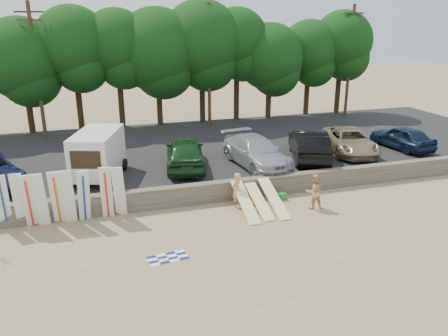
{
  "coord_description": "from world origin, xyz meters",
  "views": [
    {
      "loc": [
        -6.67,
        -16.22,
        8.58
      ],
      "look_at": [
        -0.8,
        3.0,
        1.69
      ],
      "focal_mm": 35.0,
      "sensor_mm": 36.0,
      "label": 1
    }
  ],
  "objects": [
    {
      "name": "seawall",
      "position": [
        0.0,
        3.0,
        0.5
      ],
      "size": [
        44.0,
        0.5,
        1.0
      ],
      "primitive_type": "cube",
      "color": "#6B6356",
      "rests_on": "ground"
    },
    {
      "name": "surfboard_upright_6",
      "position": [
        -7.38,
        2.39,
        1.26
      ],
      "size": [
        0.62,
        0.8,
        2.53
      ],
      "primitive_type": "cube",
      "rotation": [
        0.26,
        0.0,
        0.17
      ],
      "color": "white",
      "rests_on": "ground"
    },
    {
      "name": "treeline",
      "position": [
        -0.91,
        17.53,
        6.53
      ],
      "size": [
        33.65,
        6.34,
        9.37
      ],
      "color": "#382616",
      "rests_on": "parking_lot"
    },
    {
      "name": "car_2",
      "position": [
        1.9,
        5.67,
        1.5
      ],
      "size": [
        2.93,
        5.75,
        1.6
      ],
      "primitive_type": "imported",
      "rotation": [
        0.0,
        0.0,
        0.13
      ],
      "color": "#A1A1A6",
      "rests_on": "parking_lot"
    },
    {
      "name": "box_trailer",
      "position": [
        -6.61,
        6.19,
        2.07
      ],
      "size": [
        3.07,
        4.25,
        2.45
      ],
      "rotation": [
        0.0,
        0.0,
        -0.31
      ],
      "color": "beige",
      "rests_on": "parking_lot"
    },
    {
      "name": "surfboard_upright_4",
      "position": [
        -8.5,
        2.5,
        1.27
      ],
      "size": [
        0.52,
        0.65,
        2.55
      ],
      "primitive_type": "cube",
      "rotation": [
        0.22,
        0.0,
        -0.04
      ],
      "color": "white",
      "rests_on": "ground"
    },
    {
      "name": "car_4",
      "position": [
        8.36,
        6.4,
        1.43
      ],
      "size": [
        3.59,
        5.65,
        1.45
      ],
      "primitive_type": "imported",
      "rotation": [
        0.0,
        0.0,
        -0.24
      ],
      "color": "#887857",
      "rests_on": "parking_lot"
    },
    {
      "name": "cooler",
      "position": [
        2.0,
        2.22,
        0.16
      ],
      "size": [
        0.45,
        0.4,
        0.32
      ],
      "primitive_type": "cube",
      "rotation": [
        0.0,
        0.0,
        0.31
      ],
      "color": "#23832A",
      "rests_on": "ground"
    },
    {
      "name": "surfboard_upright_2",
      "position": [
        -9.61,
        2.47,
        1.27
      ],
      "size": [
        0.53,
        0.72,
        2.53
      ],
      "primitive_type": "cube",
      "rotation": [
        0.25,
        0.0,
        0.04
      ],
      "color": "white",
      "rests_on": "ground"
    },
    {
      "name": "surfboard_upright_5",
      "position": [
        -8.03,
        2.43,
        1.28
      ],
      "size": [
        0.51,
        0.56,
        2.56
      ],
      "primitive_type": "cube",
      "rotation": [
        0.19,
        0.0,
        -0.03
      ],
      "color": "white",
      "rests_on": "ground"
    },
    {
      "name": "utility_poles",
      "position": [
        2.0,
        16.0,
        5.43
      ],
      "size": [
        25.8,
        0.26,
        9.0
      ],
      "color": "#473321",
      "rests_on": "parking_lot"
    },
    {
      "name": "car_3",
      "position": [
        5.32,
        5.97,
        1.59
      ],
      "size": [
        3.57,
        5.7,
        1.77
      ],
      "primitive_type": "imported",
      "rotation": [
        0.0,
        0.0,
        2.8
      ],
      "color": "black",
      "rests_on": "parking_lot"
    },
    {
      "name": "surfboard_upright_8",
      "position": [
        -5.87,
        2.43,
        1.26
      ],
      "size": [
        0.62,
        0.82,
        2.52
      ],
      "primitive_type": "cube",
      "rotation": [
        0.27,
        0.0,
        -0.17
      ],
      "color": "white",
      "rests_on": "ground"
    },
    {
      "name": "surfboard_low_2",
      "position": [
        1.16,
        1.36,
        0.52
      ],
      "size": [
        0.56,
        2.86,
        1.05
      ],
      "primitive_type": "cube",
      "rotation": [
        0.33,
        0.0,
        0.0
      ],
      "color": "#FBF29E",
      "rests_on": "ground"
    },
    {
      "name": "surfboard_upright_7",
      "position": [
        -6.42,
        2.46,
        1.28
      ],
      "size": [
        0.53,
        0.63,
        2.55
      ],
      "primitive_type": "cube",
      "rotation": [
        0.21,
        0.0,
        -0.05
      ],
      "color": "white",
      "rests_on": "ground"
    },
    {
      "name": "surfboard_upright_3",
      "position": [
        -9.15,
        2.41,
        1.28
      ],
      "size": [
        0.55,
        0.65,
        2.55
      ],
      "primitive_type": "cube",
      "rotation": [
        0.21,
        0.0,
        -0.09
      ],
      "color": "white",
      "rests_on": "ground"
    },
    {
      "name": "car_1",
      "position": [
        -1.99,
        6.47,
        1.57
      ],
      "size": [
        2.93,
        5.38,
        1.74
      ],
      "primitive_type": "imported",
      "rotation": [
        0.0,
        0.0,
        2.96
      ],
      "color": "#153A19",
      "rests_on": "parking_lot"
    },
    {
      "name": "beachgoer_a",
      "position": [
        -0.46,
        2.09,
        0.85
      ],
      "size": [
        0.74,
        0.71,
        1.71
      ],
      "primitive_type": "imported",
      "rotation": [
        0.0,
        0.0,
        3.82
      ],
      "color": "tan",
      "rests_on": "ground"
    },
    {
      "name": "surfboard_upright_1",
      "position": [
        -9.99,
        2.62,
        1.28
      ],
      "size": [
        0.52,
        0.57,
        2.56
      ],
      "primitive_type": "cube",
      "rotation": [
        0.19,
        0.0,
        0.04
      ],
      "color": "white",
      "rests_on": "ground"
    },
    {
      "name": "surfboard_low_1",
      "position": [
        0.44,
        1.49,
        0.47
      ],
      "size": [
        0.56,
        2.89,
        0.95
      ],
      "primitive_type": "cube",
      "rotation": [
        0.3,
        0.0,
        0.0
      ],
      "color": "#FBF29E",
      "rests_on": "ground"
    },
    {
      "name": "ground",
      "position": [
        0.0,
        0.0,
        0.0
      ],
      "size": [
        120.0,
        120.0,
        0.0
      ],
      "primitive_type": "plane",
      "color": "tan",
      "rests_on": "ground"
    },
    {
      "name": "car_5",
      "position": [
        12.02,
        6.17,
        1.44
      ],
      "size": [
        2.37,
        4.57,
        1.49
      ],
      "primitive_type": "imported",
      "rotation": [
        0.0,
        0.0,
        3.29
      ],
      "color": "#0E1C33",
      "rests_on": "parking_lot"
    },
    {
      "name": "surfboard_upright_0",
      "position": [
        -10.63,
        2.61,
        1.28
      ],
      "size": [
        0.57,
        0.66,
        2.55
      ],
      "primitive_type": "cube",
      "rotation": [
        0.21,
        0.0,
        0.13
      ],
      "color": "white",
      "rests_on": "ground"
    },
    {
      "name": "gear_bag",
      "position": [
        0.42,
        1.96,
        0.11
      ],
      "size": [
        0.34,
        0.3,
        0.22
      ],
      "primitive_type": "cube",
      "rotation": [
        0.0,
        0.0,
        0.19
      ],
      "color": "orange",
      "rests_on": "ground"
    },
    {
      "name": "beach_towel",
      "position": [
        -4.47,
        -1.72,
        0.01
      ],
      "size": [
        1.65,
        1.65,
        0.0
      ],
      "primitive_type": "plane",
      "rotation": [
        0.0,
        0.0,
        0.11
      ],
      "color": "white",
      "rests_on": "ground"
    },
    {
      "name": "surfboard_low_0",
      "position": [
        -0.29,
        1.31,
        0.55
      ],
      "size": [
        0.56,
        2.84,
        1.09
      ],
      "primitive_type": "cube",
      "rotation": [
        0.35,
        0.0,
        0.0
      ],
      "color": "#FBF29E",
      "rests_on": "ground"
    },
    {
      "name": "parking_lot",
      "position": [
        0.0,
        10.5,
        0.35
      ],
      "size": [
        44.0,
        14.5,
        0.7
      ],
      "primitive_type": "cube",
      "color": "#282828",
      "rests_on": "ground"
    },
    {
      "name": "beachgoer_b",
      "position": [
        2.98,
        0.82,
        0.86
      ],
      "size": [
        0.84,
        0.66,
        1.71
      ],
      "primitive_type": "imported",
      "rotation": [
        0.0,
        0.0,
        3.13
      ],
      "color": "tan",
      "rests_on": "ground"
    }
  ]
}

